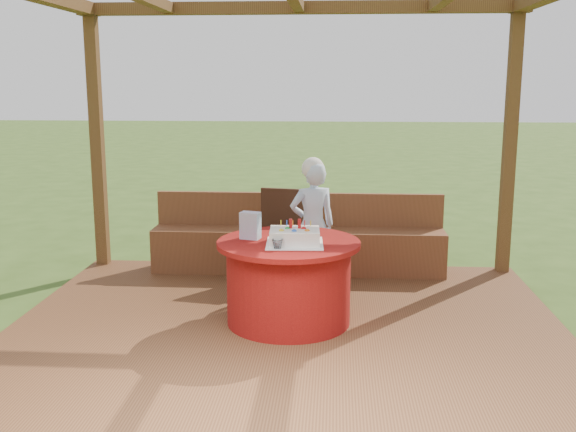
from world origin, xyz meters
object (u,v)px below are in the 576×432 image
at_px(drinking_glass, 278,244).
at_px(elderly_woman, 313,222).
at_px(birthday_cake, 295,236).
at_px(bench, 298,246).
at_px(chair, 280,230).
at_px(table, 289,281).
at_px(gift_bag, 250,225).

bearing_deg(drinking_glass, elderly_woman, 79.83).
xyz_separation_m(birthday_cake, drinking_glass, (-0.12, -0.18, -0.02)).
bearing_deg(bench, chair, -114.85).
distance_m(chair, drinking_glass, 1.47).
relative_size(birthday_cake, drinking_glass, 5.44).
distance_m(table, elderly_woman, 1.04).
xyz_separation_m(chair, elderly_woman, (0.33, -0.20, 0.13)).
height_order(table, gift_bag, gift_bag).
height_order(elderly_woman, birthday_cake, elderly_woman).
bearing_deg(drinking_glass, bench, 88.16).
relative_size(chair, gift_bag, 4.09).
bearing_deg(bench, table, -89.68).
height_order(birthday_cake, gift_bag, gift_bag).
bearing_deg(gift_bag, bench, 94.04).
xyz_separation_m(elderly_woman, drinking_glass, (-0.23, -1.25, 0.09)).
bearing_deg(drinking_glass, chair, 93.94).
height_order(chair, drinking_glass, chair).
bearing_deg(table, bench, 90.32).
bearing_deg(birthday_cake, chair, 99.85).
distance_m(bench, chair, 0.45).
distance_m(bench, gift_bag, 1.59).
xyz_separation_m(bench, drinking_glass, (-0.06, -1.79, 0.46)).
relative_size(chair, birthday_cake, 1.93).
bearing_deg(table, chair, 98.01).
bearing_deg(bench, elderly_woman, -72.71).
height_order(birthday_cake, drinking_glass, birthday_cake).
xyz_separation_m(elderly_woman, gift_bag, (-0.48, -0.92, 0.16)).
height_order(table, birthday_cake, birthday_cake).
relative_size(table, elderly_woman, 0.92).
bearing_deg(gift_bag, chair, 98.30).
distance_m(birthday_cake, drinking_glass, 0.22).
relative_size(table, gift_bag, 5.24).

